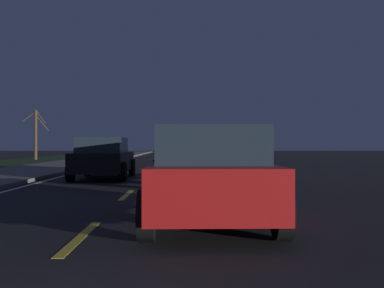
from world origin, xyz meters
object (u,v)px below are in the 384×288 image
(sedan_black, at_px, (103,158))
(bare_tree_far, at_px, (36,133))
(sedan_red, at_px, (208,174))
(pickup_truck, at_px, (193,154))

(sedan_black, bearing_deg, bare_tree_far, 22.92)
(sedan_red, height_order, bare_tree_far, bare_tree_far)
(pickup_truck, relative_size, bare_tree_far, 1.27)
(sedan_black, xyz_separation_m, bare_tree_far, (22.29, 9.43, 1.49))
(sedan_black, distance_m, bare_tree_far, 24.25)
(pickup_truck, xyz_separation_m, sedan_black, (2.37, 3.28, -0.20))
(sedan_black, height_order, bare_tree_far, bare_tree_far)
(sedan_red, relative_size, bare_tree_far, 1.03)
(pickup_truck, relative_size, sedan_black, 1.24)
(sedan_black, xyz_separation_m, sedan_red, (-9.91, -3.35, 0.00))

